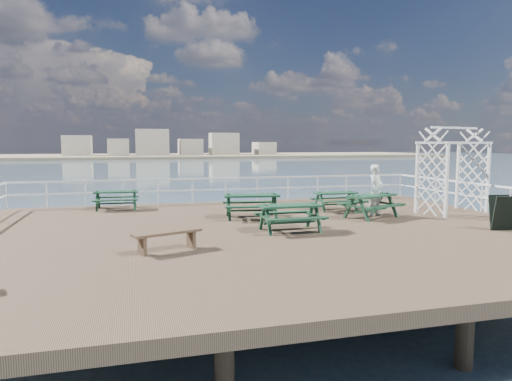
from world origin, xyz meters
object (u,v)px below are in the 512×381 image
at_px(picnic_table_a, 116,196).
at_px(flat_bench_near, 167,236).
at_px(picnic_table_b, 251,201).
at_px(picnic_table_d, 290,212).
at_px(picnic_table_c, 335,197).
at_px(picnic_table_e, 371,201).
at_px(trellis_arbor, 453,175).
at_px(person, 376,190).

xyz_separation_m(picnic_table_a, flat_bench_near, (1.43, -7.68, -0.16)).
height_order(picnic_table_b, picnic_table_d, picnic_table_b).
bearing_deg(picnic_table_c, picnic_table_b, -167.07).
distance_m(picnic_table_a, picnic_table_e, 9.82).
bearing_deg(picnic_table_e, picnic_table_a, 130.85).
bearing_deg(flat_bench_near, trellis_arbor, -3.24).
distance_m(picnic_table_d, person, 4.43).
height_order(flat_bench_near, person, person).
xyz_separation_m(picnic_table_c, trellis_arbor, (3.94, -1.74, 0.92)).
relative_size(picnic_table_d, trellis_arbor, 0.58).
relative_size(picnic_table_b, picnic_table_c, 1.26).
distance_m(picnic_table_a, picnic_table_b, 5.79).
bearing_deg(person, picnic_table_b, 145.30).
bearing_deg(picnic_table_a, picnic_table_c, -14.57).
height_order(picnic_table_c, picnic_table_e, picnic_table_e).
relative_size(picnic_table_c, flat_bench_near, 0.96).
bearing_deg(picnic_table_d, picnic_table_c, 47.86).
bearing_deg(picnic_table_d, picnic_table_e, 23.15).
xyz_separation_m(picnic_table_a, picnic_table_d, (5.16, -6.05, 0.05)).
distance_m(picnic_table_d, flat_bench_near, 4.07).
bearing_deg(picnic_table_b, picnic_table_a, 151.08).
height_order(picnic_table_a, picnic_table_b, picnic_table_b).
height_order(picnic_table_c, flat_bench_near, picnic_table_c).
height_order(picnic_table_a, picnic_table_d, picnic_table_d).
distance_m(picnic_table_c, picnic_table_e, 2.02).
bearing_deg(picnic_table_b, picnic_table_c, 22.50).
bearing_deg(trellis_arbor, picnic_table_e, 168.60).
height_order(picnic_table_b, trellis_arbor, trellis_arbor).
bearing_deg(person, picnic_table_e, -162.23).
height_order(picnic_table_c, trellis_arbor, trellis_arbor).
bearing_deg(picnic_table_e, flat_bench_near, -178.37).
height_order(picnic_table_e, trellis_arbor, trellis_arbor).
relative_size(picnic_table_b, flat_bench_near, 1.21).
xyz_separation_m(picnic_table_c, person, (0.83, -1.60, 0.41)).
xyz_separation_m(picnic_table_b, person, (4.48, -0.64, 0.32)).
distance_m(picnic_table_d, picnic_table_e, 3.93).
relative_size(picnic_table_c, picnic_table_d, 0.90).
bearing_deg(trellis_arbor, picnic_table_b, 159.13).
relative_size(picnic_table_a, trellis_arbor, 0.54).
xyz_separation_m(trellis_arbor, person, (-3.11, 0.14, -0.50)).
distance_m(picnic_table_a, picnic_table_c, 8.66).
distance_m(picnic_table_c, picnic_table_d, 4.74).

